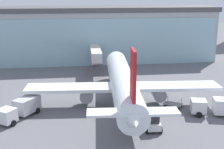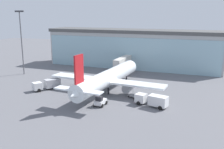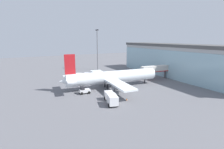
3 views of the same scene
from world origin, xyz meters
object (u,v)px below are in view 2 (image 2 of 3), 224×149
at_px(fuel_truck, 152,100).
at_px(pushback_tug, 100,101).
at_px(apron_light_mast, 21,38).
at_px(catering_truck, 48,84).
at_px(safety_cone_nose, 101,102).
at_px(baggage_cart, 134,96).
at_px(safety_cone_wingtip, 155,98).
at_px(airplane, 107,78).
at_px(jet_bridge, 123,61).

xyz_separation_m(fuel_truck, pushback_tug, (-11.04, -3.21, -0.49)).
relative_size(apron_light_mast, catering_truck, 2.87).
distance_m(catering_truck, pushback_tug, 19.30).
height_order(catering_truck, safety_cone_nose, catering_truck).
distance_m(fuel_truck, pushback_tug, 11.51).
distance_m(baggage_cart, safety_cone_nose, 8.64).
height_order(fuel_truck, safety_cone_wingtip, fuel_truck).
height_order(fuel_truck, pushback_tug, fuel_truck).
bearing_deg(baggage_cart, safety_cone_nose, 84.65).
bearing_deg(fuel_truck, catering_truck, 7.91).
height_order(pushback_tug, safety_cone_wingtip, pushback_tug).
bearing_deg(safety_cone_wingtip, fuel_truck, -88.83).
bearing_deg(catering_truck, apron_light_mast, -91.74).
xyz_separation_m(airplane, fuel_truck, (13.05, -7.29, -2.10)).
bearing_deg(airplane, baggage_cart, -103.90).
xyz_separation_m(apron_light_mast, fuel_truck, (46.31, -17.17, -10.69)).
xyz_separation_m(catering_truck, safety_cone_wingtip, (28.83, 0.85, -1.19)).
bearing_deg(catering_truck, jet_bridge, -173.68).
height_order(jet_bridge, apron_light_mast, apron_light_mast).
relative_size(catering_truck, safety_cone_wingtip, 13.13).
xyz_separation_m(apron_light_mast, pushback_tug, (35.27, -20.38, -11.18)).
distance_m(catering_truck, safety_cone_wingtip, 28.87).
bearing_deg(safety_cone_nose, baggage_cart, 46.47).
xyz_separation_m(catering_truck, pushback_tug, (17.90, -7.21, -0.49)).
height_order(baggage_cart, safety_cone_wingtip, baggage_cart).
bearing_deg(safety_cone_nose, fuel_truck, 9.07).
distance_m(apron_light_mast, safety_cone_nose, 41.56).
height_order(jet_bridge, safety_cone_nose, jet_bridge).
bearing_deg(apron_light_mast, safety_cone_wingtip, -14.93).
distance_m(apron_light_mast, baggage_cart, 44.45).
relative_size(fuel_truck, baggage_cart, 2.39).
relative_size(jet_bridge, safety_cone_nose, 24.31).
bearing_deg(jet_bridge, fuel_truck, -148.88).
bearing_deg(catering_truck, safety_cone_nose, 107.24).
xyz_separation_m(jet_bridge, apron_light_mast, (-31.24, -11.72, 8.01)).
xyz_separation_m(catering_truck, fuel_truck, (28.93, -4.00, 0.00)).
relative_size(airplane, safety_cone_nose, 63.71).
xyz_separation_m(pushback_tug, safety_cone_wingtip, (10.94, 8.06, -0.70)).
height_order(apron_light_mast, safety_cone_wingtip, apron_light_mast).
bearing_deg(apron_light_mast, jet_bridge, 20.56).
bearing_deg(safety_cone_wingtip, apron_light_mast, 165.07).
distance_m(catering_truck, safety_cone_nose, 18.61).
height_order(fuel_truck, baggage_cart, fuel_truck).
height_order(airplane, catering_truck, airplane).
relative_size(fuel_truck, safety_cone_nose, 13.86).
bearing_deg(safety_cone_nose, safety_cone_wingtip, 30.72).
height_order(airplane, fuel_truck, airplane).
relative_size(airplane, fuel_truck, 4.60).
bearing_deg(airplane, safety_cone_wingtip, -94.39).
bearing_deg(pushback_tug, baggage_cart, -32.54).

